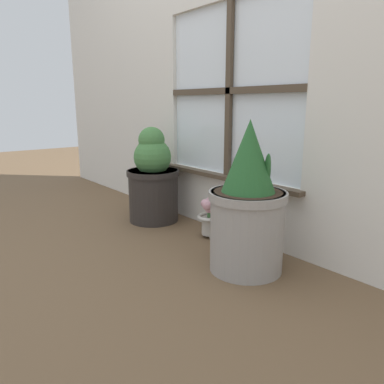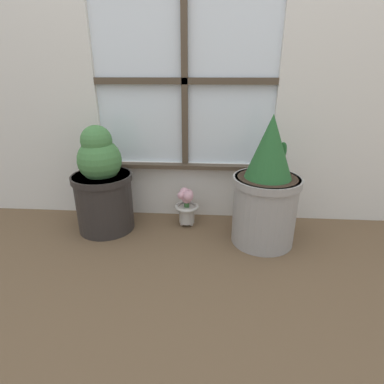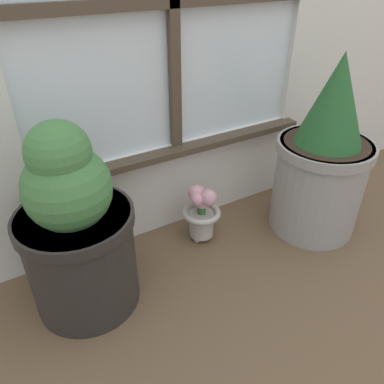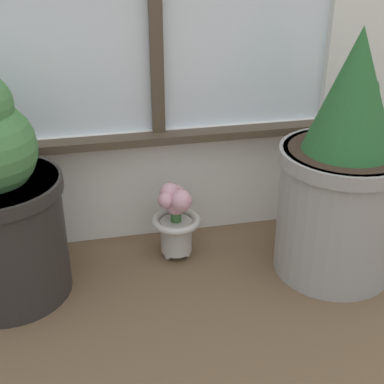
% 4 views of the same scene
% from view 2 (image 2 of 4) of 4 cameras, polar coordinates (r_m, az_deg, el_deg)
% --- Properties ---
extents(ground_plane, '(10.00, 10.00, 0.00)m').
position_cam_2_polar(ground_plane, '(1.56, -2.92, -12.07)').
color(ground_plane, brown).
extents(potted_plant_left, '(0.34, 0.34, 0.61)m').
position_cam_2_polar(potted_plant_left, '(1.77, -16.67, 1.19)').
color(potted_plant_left, '#2D2826').
rests_on(potted_plant_left, ground_plane).
extents(potted_plant_right, '(0.35, 0.35, 0.69)m').
position_cam_2_polar(potted_plant_right, '(1.60, 13.95, 0.22)').
color(potted_plant_right, '#9E9993').
rests_on(potted_plant_right, ground_plane).
extents(flower_vase, '(0.15, 0.15, 0.23)m').
position_cam_2_polar(flower_vase, '(1.79, -1.04, -2.47)').
color(flower_vase, '#BCB7AD').
rests_on(flower_vase, ground_plane).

